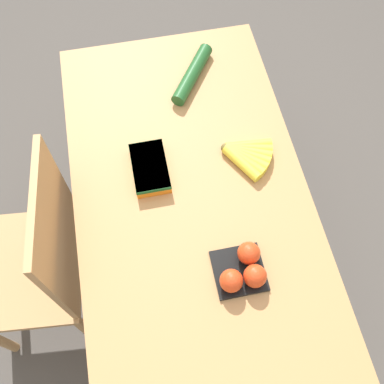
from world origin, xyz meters
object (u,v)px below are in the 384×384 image
at_px(chair, 40,262).
at_px(tomato_pack, 244,270).
at_px(carrot_bag, 150,168).
at_px(cucumber_near, 192,74).
at_px(banana_bunch, 246,155).

distance_m(chair, tomato_pack, 0.73).
xyz_separation_m(carrot_bag, cucumber_near, (0.34, -0.20, -0.00)).
distance_m(chair, carrot_bag, 0.52).
height_order(tomato_pack, carrot_bag, tomato_pack).
bearing_deg(banana_bunch, carrot_bag, 88.45).
relative_size(tomato_pack, cucumber_near, 0.59).
relative_size(chair, banana_bunch, 5.96).
bearing_deg(banana_bunch, cucumber_near, 16.08).
distance_m(chair, banana_bunch, 0.78).
bearing_deg(carrot_bag, banana_bunch, -91.55).
bearing_deg(tomato_pack, chair, 68.51).
distance_m(carrot_bag, cucumber_near, 0.40).
relative_size(tomato_pack, carrot_bag, 0.80).
bearing_deg(banana_bunch, chair, 99.53).
distance_m(banana_bunch, carrot_bag, 0.30).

